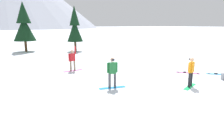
{
  "coord_description": "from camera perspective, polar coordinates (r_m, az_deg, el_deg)",
  "views": [
    {
      "loc": [
        -8.56,
        -7.42,
        3.56
      ],
      "look_at": [
        -2.21,
        3.82,
        1.0
      ],
      "focal_mm": 30.83,
      "sensor_mm": 36.0,
      "label": 1
    }
  ],
  "objects": [
    {
      "name": "pine_tree_short",
      "position": [
        28.53,
        -24.66,
        10.33
      ],
      "size": [
        2.86,
        2.86,
        6.64
      ],
      "color": "#472D19",
      "rests_on": "ground_plane"
    },
    {
      "name": "snowboarder_background",
      "position": [
        15.32,
        -11.67,
        0.98
      ],
      "size": [
        1.6,
        0.42,
        1.93
      ],
      "color": "pink",
      "rests_on": "ground_plane"
    },
    {
      "name": "backpack_grey",
      "position": [
        14.68,
        30.27,
        -3.51
      ],
      "size": [
        0.34,
        0.29,
        0.47
      ],
      "color": "gray",
      "rests_on": "ground_plane"
    },
    {
      "name": "snowboarder_foreground",
      "position": [
        11.99,
        22.37,
        -2.34
      ],
      "size": [
        1.51,
        0.83,
        1.75
      ],
      "color": "#19B259",
      "rests_on": "ground_plane"
    },
    {
      "name": "ground_plane",
      "position": [
        11.87,
        18.85,
        -6.85
      ],
      "size": [
        800.0,
        800.0,
        0.0
      ],
      "primitive_type": "plane",
      "color": "silver"
    },
    {
      "name": "loose_snowboard_near_left",
      "position": [
        16.15,
        29.2,
        -2.89
      ],
      "size": [
        1.56,
        1.37,
        0.09
      ],
      "color": "#1E8CD8",
      "rests_on": "ground_plane"
    },
    {
      "name": "loose_snowboard_near_right",
      "position": [
        15.58,
        21.56,
        -2.72
      ],
      "size": [
        1.37,
        1.57,
        0.09
      ],
      "color": "pink",
      "rests_on": "ground_plane"
    },
    {
      "name": "snowboarder_midground",
      "position": [
        10.9,
        0.08,
        -2.7
      ],
      "size": [
        1.58,
        0.61,
        1.77
      ],
      "color": "#1E8CD8",
      "rests_on": "ground_plane"
    },
    {
      "name": "pine_tree_leaning",
      "position": [
        26.77,
        -11.0,
        10.53
      ],
      "size": [
        2.11,
        2.11,
        6.13
      ],
      "color": "#472D19",
      "rests_on": "ground_plane"
    }
  ]
}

